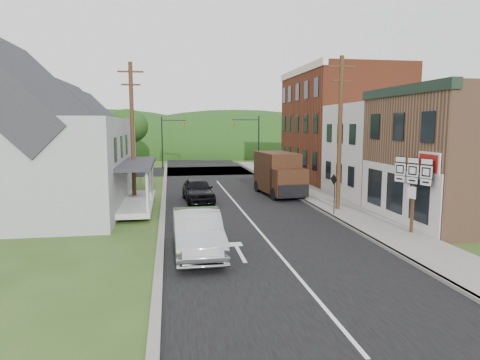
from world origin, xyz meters
name	(u,v)px	position (x,y,z in m)	size (l,w,h in m)	color
ground	(257,229)	(0.00, 0.00, 0.00)	(120.00, 120.00, 0.00)	#2D4719
road	(229,196)	(0.00, 10.00, 0.00)	(9.00, 90.00, 0.02)	black
cross_road	(208,171)	(0.00, 27.00, 0.00)	(60.00, 9.00, 0.02)	black
sidewalk_right	(317,197)	(5.90, 8.00, 0.07)	(2.80, 55.00, 0.15)	slate
curb_right	(298,198)	(4.55, 8.00, 0.07)	(0.20, 55.00, 0.15)	slate
curb_left	(163,202)	(-4.65, 8.00, 0.06)	(0.30, 55.00, 0.12)	slate
storefront_tan	(468,155)	(11.30, 0.00, 3.50)	(8.00, 8.00, 7.00)	brown
storefront_white	(394,151)	(11.30, 7.50, 3.25)	(8.00, 7.00, 6.50)	silver
storefront_red	(341,126)	(11.30, 17.00, 5.00)	(8.00, 12.00, 10.00)	maroon
house_gray	(31,140)	(-12.00, 6.00, 4.23)	(10.20, 12.24, 8.35)	#AFB1B4
house_blue	(86,142)	(-11.00, 17.00, 3.69)	(7.14, 8.16, 7.28)	#92ACC7
house_cream	(98,138)	(-11.50, 26.00, 3.69)	(7.14, 8.16, 7.28)	beige
utility_pole_right	(340,132)	(5.60, 3.50, 4.66)	(1.60, 0.26, 9.00)	#472D19
utility_pole_left	(132,132)	(-6.50, 8.00, 4.66)	(1.60, 0.26, 9.00)	#472D19
traffic_signal_right	(252,138)	(4.30, 23.50, 3.76)	(2.87, 0.20, 6.00)	black
traffic_signal_left	(168,136)	(-4.30, 30.50, 3.76)	(2.87, 0.20, 6.00)	black
tree_left_d	(128,126)	(-9.00, 32.00, 4.88)	(4.80, 4.80, 6.94)	#382616
forested_ridge	(194,154)	(0.00, 55.00, 0.00)	(90.00, 30.00, 16.00)	#16330F
silver_sedan	(198,233)	(-3.17, -3.68, 0.86)	(1.82, 5.23, 1.72)	#B2B3B7
dark_sedan	(198,190)	(-2.36, 8.08, 0.77)	(1.82, 4.52, 1.54)	black
delivery_van	(279,174)	(3.58, 9.58, 1.57)	(2.75, 5.73, 3.10)	#331B0E
route_sign_cluster	(413,183)	(6.75, -2.40, 2.45)	(0.76, 1.93, 3.54)	#472D19
warning_sign	(334,188)	(4.78, 2.06, 1.60)	(0.17, 0.61, 2.27)	black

